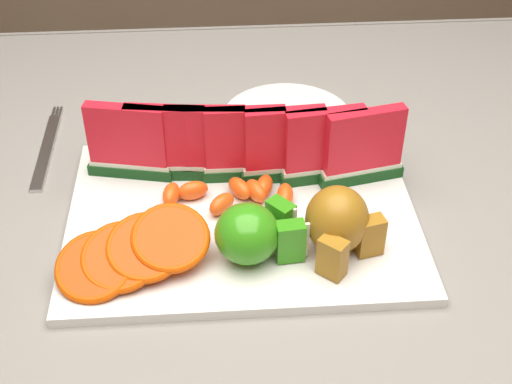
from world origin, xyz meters
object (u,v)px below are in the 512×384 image
Objects in this scene: pear_cluster at (339,223)px; side_plate at (287,119)px; platter at (242,217)px; fork at (47,148)px; apple_cluster at (254,233)px.

pear_cluster reaches higher than side_plate.
platter is 0.30m from fork.
pear_cluster reaches higher than platter.
apple_cluster is at bearing -83.16° from platter.
platter reaches higher than side_plate.
platter is 1.72× the size of side_plate.
side_plate is (-0.02, 0.28, -0.05)m from pear_cluster.
pear_cluster is at bearing -84.90° from side_plate.
apple_cluster is 0.29m from side_plate.
side_plate is (0.07, 0.21, -0.00)m from platter.
apple_cluster reaches higher than side_plate.
platter is 0.08m from apple_cluster.
platter reaches higher than fork.
platter is 3.97× the size of pear_cluster.
fork is (-0.35, 0.23, -0.05)m from pear_cluster.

